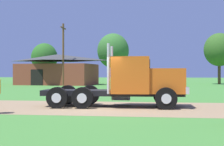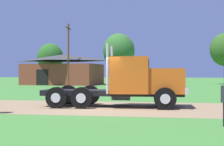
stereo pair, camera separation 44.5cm
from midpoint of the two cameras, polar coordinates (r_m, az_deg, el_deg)
The scene contains 7 objects.
ground_plane at distance 15.97m, azimuth -1.83°, elevation -6.23°, with size 200.00×200.00×0.00m, color #438133.
dirt_track at distance 15.97m, azimuth -1.83°, elevation -6.22°, with size 120.00×6.32×0.01m, color #967956.
truck_foreground_white at distance 16.18m, azimuth 4.52°, elevation -1.71°, with size 7.41×2.78×3.19m.
shed_building at distance 47.07m, azimuth -8.57°, elevation 0.54°, with size 11.77×8.41×4.46m.
utility_pole_far at distance 43.10m, azimuth -7.61°, elevation 3.64°, with size 0.26×2.20×8.38m.
tree_left at distance 54.31m, azimuth -10.86°, elevation 2.73°, with size 4.39×4.39×6.72m.
tree_mid at distance 55.83m, azimuth 1.46°, elevation 4.03°, with size 5.58×5.58×8.70m.
Camera 2 is at (3.20, -15.56, 1.75)m, focal length 50.58 mm.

